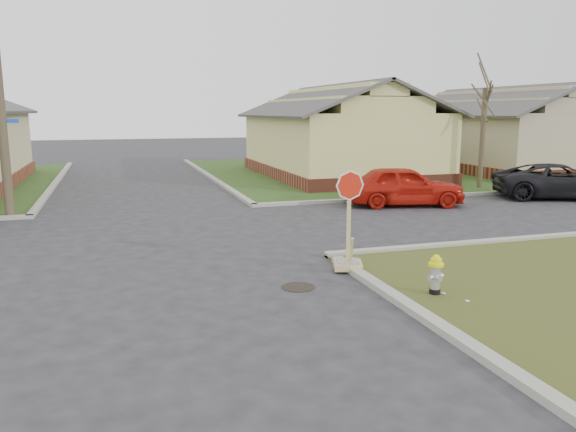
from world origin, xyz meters
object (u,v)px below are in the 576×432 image
object	(u,v)px
stop_sign	(348,248)
dark_pickup	(559,181)
red_sedan	(404,186)
fire_hydrant	(436,272)

from	to	relation	value
stop_sign	dark_pickup	xyz separation A→B (m)	(11.69, 6.77, 0.16)
red_sedan	dark_pickup	distance (m)	6.53
fire_hydrant	stop_sign	world-z (taller)	stop_sign
red_sedan	dark_pickup	bearing A→B (deg)	-79.11
stop_sign	red_sedan	bearing A→B (deg)	72.43
fire_hydrant	dark_pickup	world-z (taller)	dark_pickup
dark_pickup	stop_sign	bearing A→B (deg)	141.52
red_sedan	stop_sign	bearing A→B (deg)	156.93
red_sedan	dark_pickup	size ratio (longest dim) A/B	0.88
stop_sign	red_sedan	xyz separation A→B (m)	(5.17, 7.04, 0.21)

